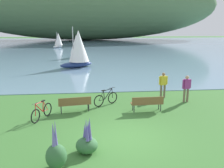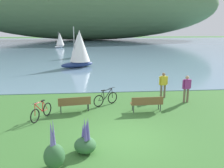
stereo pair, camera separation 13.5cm
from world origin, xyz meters
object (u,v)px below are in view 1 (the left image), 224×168
person_at_shoreline (163,83)px  sailboat_nearest_to_shore (58,40)px  person_on_the_grass (187,87)px  sailboat_toward_hillside (76,46)px  park_bench_further_along (75,103)px  bicycle_leaning_near_bench (106,99)px  park_bench_near_camera (147,102)px  sailboat_mid_bay (78,48)px  bicycle_beside_path (42,112)px

person_at_shoreline → sailboat_nearest_to_shore: bearing=106.5°
person_on_the_grass → sailboat_toward_hillside: (-7.87, 22.21, 0.80)m
person_at_shoreline → sailboat_nearest_to_shore: (-11.53, 38.86, 0.72)m
park_bench_further_along → sailboat_nearest_to_shore: size_ratio=0.52×
person_on_the_grass → sailboat_toward_hillside: size_ratio=0.46×
person_at_shoreline → sailboat_nearest_to_shore: 40.55m
sailboat_nearest_to_shore → sailboat_toward_hillside: size_ratio=0.95×
person_at_shoreline → bicycle_leaning_near_bench: bearing=-163.2°
park_bench_near_camera → sailboat_mid_bay: 15.77m
bicycle_leaning_near_bench → person_at_shoreline: bearing=16.8°
park_bench_near_camera → sailboat_toward_hillside: bearing=102.0°
sailboat_mid_bay → park_bench_further_along: bearing=-88.6°
park_bench_near_camera → sailboat_toward_hillside: sailboat_toward_hillside is taller
sailboat_mid_bay → sailboat_toward_hillside: 8.62m
person_on_the_grass → sailboat_toward_hillside: bearing=109.5°
bicycle_beside_path → person_on_the_grass: (8.52, 2.08, 0.58)m
bicycle_leaning_near_bench → sailboat_toward_hillside: bearing=97.2°
park_bench_near_camera → bicycle_beside_path: bicycle_beside_path is taller
bicycle_leaning_near_bench → bicycle_beside_path: (-3.45, -1.99, 0.00)m
park_bench_near_camera → person_on_the_grass: (2.84, 1.43, 0.46)m
person_at_shoreline → sailboat_mid_bay: 13.97m
park_bench_further_along → bicycle_leaning_near_bench: 2.10m
bicycle_beside_path → sailboat_mid_bay: (1.28, 15.70, 1.80)m
bicycle_leaning_near_bench → sailboat_mid_bay: sailboat_mid_bay is taller
sailboat_toward_hillside → sailboat_nearest_to_shore: bearing=105.2°
park_bench_further_along → sailboat_mid_bay: bearing=91.4°
park_bench_near_camera → person_on_the_grass: person_on_the_grass is taller
park_bench_near_camera → sailboat_nearest_to_shore: 42.56m
park_bench_further_along → person_on_the_grass: bearing=9.3°
park_bench_further_along → sailboat_mid_bay: 14.85m
bicycle_leaning_near_bench → sailboat_mid_bay: 13.99m
bicycle_beside_path → person_at_shoreline: bearing=23.3°
sailboat_mid_bay → sailboat_toward_hillside: size_ratio=1.24×
person_at_shoreline → park_bench_near_camera: bearing=-123.6°
park_bench_near_camera → person_on_the_grass: size_ratio=1.06×
bicycle_leaning_near_bench → person_on_the_grass: (5.07, 0.09, 0.58)m
park_bench_further_along → sailboat_mid_bay: size_ratio=0.40×
sailboat_toward_hillside → bicycle_beside_path: bearing=-91.5°
bicycle_beside_path → sailboat_nearest_to_shore: sailboat_nearest_to_shore is taller
park_bench_near_camera → sailboat_nearest_to_shore: bearing=103.4°
bicycle_beside_path → sailboat_mid_bay: size_ratio=0.36×
bicycle_leaning_near_bench → person_on_the_grass: 5.10m
bicycle_leaning_near_bench → person_at_shoreline: size_ratio=0.89×
sailboat_nearest_to_shore → sailboat_toward_hillside: sailboat_toward_hillside is taller
bicycle_leaning_near_bench → person_on_the_grass: person_on_the_grass is taller
sailboat_mid_bay → sailboat_toward_hillside: (-0.64, 8.59, -0.42)m
park_bench_near_camera → sailboat_mid_bay: bearing=106.3°
sailboat_mid_bay → bicycle_leaning_near_bench: bearing=-81.0°
bicycle_leaning_near_bench → sailboat_toward_hillside: sailboat_toward_hillside is taller
park_bench_further_along → sailboat_toward_hillside: sailboat_toward_hillside is taller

